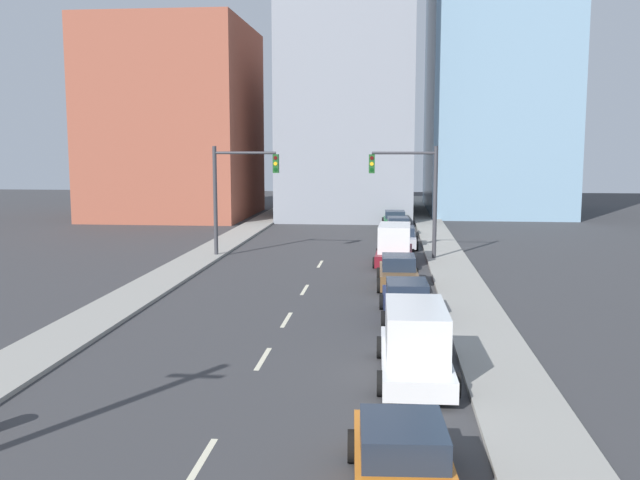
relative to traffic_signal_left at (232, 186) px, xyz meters
name	(u,v)px	position (x,y,z in m)	size (l,w,h in m)	color
sidewalk_left	(233,238)	(-1.83, 8.16, -4.20)	(2.41, 89.25, 0.15)	gray
sidewalk_right	(438,241)	(12.81, 8.16, -4.20)	(2.41, 89.25, 0.15)	gray
lane_stripe_at_9m	(201,462)	(5.49, -27.88, -4.27)	(0.16, 2.40, 0.01)	beige
lane_stripe_at_16m	(263,359)	(5.49, -20.42, -4.27)	(0.16, 2.40, 0.01)	beige
lane_stripe_at_21m	(287,320)	(5.49, -15.31, -4.27)	(0.16, 2.40, 0.01)	beige
lane_stripe_at_27m	(305,290)	(5.49, -9.47, -4.27)	(0.16, 2.40, 0.01)	beige
lane_stripe_at_34m	(320,264)	(5.49, -2.09, -4.27)	(0.16, 2.40, 0.01)	beige
building_brick_left	(176,122)	(-10.86, 24.54, 4.66)	(14.00, 16.00, 17.87)	#9E513D
building_office_center	(350,58)	(5.38, 28.54, 10.83)	(12.00, 20.00, 30.21)	gray
building_glass_right	(495,47)	(19.70, 32.54, 12.20)	(13.00, 20.00, 32.95)	#7A9EB7
traffic_signal_left	(232,186)	(0.00, 0.00, 0.00)	(4.00, 0.35, 6.68)	#38383D
traffic_signal_right	(417,187)	(10.97, 0.00, 0.00)	(4.00, 0.35, 6.68)	#38383D
sedan_orange	(402,461)	(9.73, -28.88, -3.61)	(2.31, 4.56, 1.44)	orange
box_truck_white	(415,344)	(10.21, -21.83, -3.26)	(2.30, 5.65, 2.15)	silver
sedan_navy	(407,302)	(10.12, -14.61, -3.61)	(2.19, 4.83, 1.47)	#141E47
sedan_brown	(398,273)	(9.85, -8.44, -3.58)	(2.10, 4.54, 1.54)	brown
box_truck_maroon	(394,246)	(9.70, -1.69, -3.21)	(2.40, 5.58, 2.28)	maroon
sedan_silver	(403,238)	(10.27, 5.12, -3.64)	(2.08, 4.36, 1.39)	#B2B2BC
sedan_tan	(398,228)	(10.03, 11.03, -3.62)	(2.17, 4.46, 1.44)	tan
sedan_green	(395,220)	(9.82, 16.88, -3.64)	(2.17, 4.31, 1.38)	#1E6033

